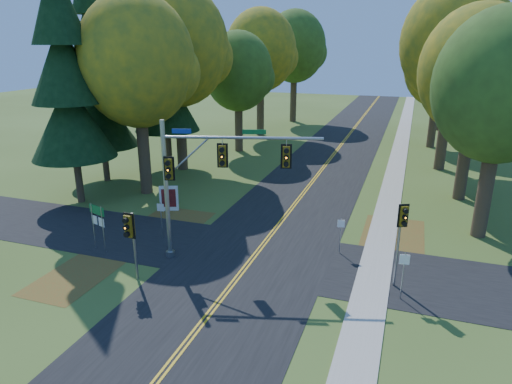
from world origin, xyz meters
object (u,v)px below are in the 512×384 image
(route_sign_cluster, at_px, (98,218))
(info_kiosk, at_px, (169,198))
(traffic_mast, at_px, (204,173))
(east_signal_pole, at_px, (402,225))

(route_sign_cluster, xyz_separation_m, info_kiosk, (0.46, 6.69, -1.01))
(traffic_mast, distance_m, east_signal_pole, 9.65)
(east_signal_pole, height_order, info_kiosk, east_signal_pole)
(traffic_mast, bearing_deg, east_signal_pole, -15.47)
(traffic_mast, xyz_separation_m, info_kiosk, (-5.39, 5.60, -3.81))
(route_sign_cluster, distance_m, info_kiosk, 6.78)
(route_sign_cluster, bearing_deg, info_kiosk, 104.13)
(route_sign_cluster, relative_size, info_kiosk, 1.54)
(traffic_mast, relative_size, info_kiosk, 4.51)
(traffic_mast, relative_size, route_sign_cluster, 2.92)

